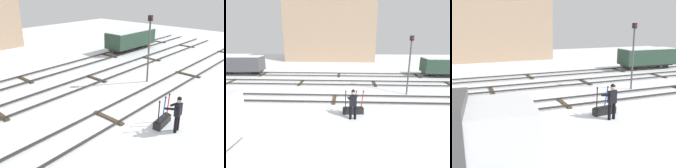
# 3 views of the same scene
# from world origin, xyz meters

# --- Properties ---
(ground_plane) EXTENTS (60.00, 60.00, 0.00)m
(ground_plane) POSITION_xyz_m (0.00, 0.00, 0.00)
(ground_plane) COLOR white
(track_main_line) EXTENTS (44.00, 1.94, 0.18)m
(track_main_line) POSITION_xyz_m (0.00, 0.00, 0.11)
(track_main_line) COLOR #2D2B28
(track_main_line) RESTS_ON ground_plane
(track_siding_near) EXTENTS (44.00, 1.94, 0.18)m
(track_siding_near) POSITION_xyz_m (0.00, 4.47, 0.11)
(track_siding_near) COLOR #2D2B28
(track_siding_near) RESTS_ON ground_plane
(track_siding_far) EXTENTS (44.00, 1.94, 0.18)m
(track_siding_far) POSITION_xyz_m (0.00, 8.07, 0.11)
(track_siding_far) COLOR #2D2B28
(track_siding_far) RESTS_ON ground_plane
(switch_lever_frame) EXTENTS (1.27, 0.47, 1.45)m
(switch_lever_frame) POSITION_xyz_m (1.29, -2.32, 0.25)
(switch_lever_frame) COLOR black
(switch_lever_frame) RESTS_ON ground_plane
(rail_worker) EXTENTS (0.58, 0.67, 1.75)m
(rail_worker) POSITION_xyz_m (1.24, -3.06, 0.99)
(rail_worker) COLOR black
(rail_worker) RESTS_ON ground_plane
(signal_post) EXTENTS (0.24, 0.32, 4.51)m
(signal_post) POSITION_xyz_m (5.61, 1.51, 2.71)
(signal_post) COLOR #4C4C4C
(signal_post) RESTS_ON ground_plane
(freight_car_far_end) EXTENTS (5.75, 2.25, 2.05)m
(freight_car_far_end) POSITION_xyz_m (12.13, 8.07, 1.21)
(freight_car_far_end) COLOR #2D2B28
(freight_car_far_end) RESTS_ON ground_plane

